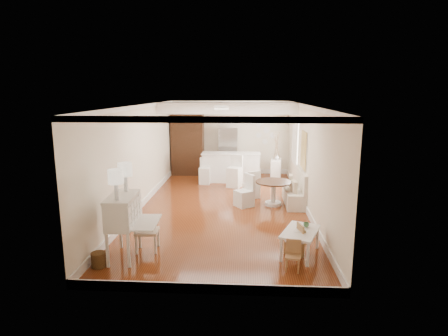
# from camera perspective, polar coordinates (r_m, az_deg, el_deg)

# --- Properties ---
(room) EXTENTS (9.00, 9.04, 2.82)m
(room) POSITION_cam_1_polar(r_m,az_deg,el_deg) (10.27, 0.14, 5.08)
(room) COLOR brown
(room) RESTS_ON ground
(secretary_bureau) EXTENTS (1.02, 1.03, 1.24)m
(secretary_bureau) POSITION_cam_1_polar(r_m,az_deg,el_deg) (7.47, -15.06, -8.62)
(secretary_bureau) COLOR silver
(secretary_bureau) RESTS_ON ground
(gustavian_armchair) EXTENTS (0.52, 0.52, 0.83)m
(gustavian_armchair) POSITION_cam_1_polar(r_m,az_deg,el_deg) (7.74, -11.66, -9.31)
(gustavian_armchair) COLOR silver
(gustavian_armchair) RESTS_ON ground
(wicker_basket) EXTENTS (0.35, 0.35, 0.27)m
(wicker_basket) POSITION_cam_1_polar(r_m,az_deg,el_deg) (7.39, -18.56, -13.10)
(wicker_basket) COLOR #513519
(wicker_basket) RESTS_ON ground
(kids_table) EXTENTS (0.92, 1.15, 0.50)m
(kids_table) POSITION_cam_1_polar(r_m,az_deg,el_deg) (7.60, 11.51, -11.08)
(kids_table) COLOR silver
(kids_table) RESTS_ON ground
(kids_chair_a) EXTENTS (0.31, 0.31, 0.56)m
(kids_chair_a) POSITION_cam_1_polar(r_m,az_deg,el_deg) (7.55, 11.05, -10.98)
(kids_chair_a) COLOR #AC874E
(kids_chair_a) RESTS_ON ground
(kids_chair_b) EXTENTS (0.38, 0.38, 0.65)m
(kids_chair_b) POSITION_cam_1_polar(r_m,az_deg,el_deg) (7.49, 10.52, -10.76)
(kids_chair_b) COLOR #AE844F
(kids_chair_b) RESTS_ON ground
(kids_chair_c) EXTENTS (0.31, 0.31, 0.56)m
(kids_chair_c) POSITION_cam_1_polar(r_m,az_deg,el_deg) (6.94, 10.46, -13.03)
(kids_chair_c) COLOR #A07349
(kids_chair_c) RESTS_ON ground
(banquette) EXTENTS (0.52, 1.60, 0.98)m
(banquette) POSITION_cam_1_polar(r_m,az_deg,el_deg) (10.79, 10.60, -2.86)
(banquette) COLOR silver
(banquette) RESTS_ON ground
(dining_table) EXTENTS (1.27, 1.27, 0.69)m
(dining_table) POSITION_cam_1_polar(r_m,az_deg,el_deg) (10.61, 7.54, -3.83)
(dining_table) COLOR #3F2314
(dining_table) RESTS_ON ground
(slip_chair_near) EXTENTS (0.61, 0.60, 0.90)m
(slip_chair_near) POSITION_cam_1_polar(r_m,az_deg,el_deg) (10.40, 3.08, -3.47)
(slip_chair_near) COLOR silver
(slip_chair_near) RESTS_ON ground
(slip_chair_far) EXTENTS (0.55, 0.56, 0.84)m
(slip_chair_far) POSITION_cam_1_polar(r_m,az_deg,el_deg) (11.27, 4.19, -2.43)
(slip_chair_far) COLOR white
(slip_chair_far) RESTS_ON ground
(breakfast_counter) EXTENTS (2.05, 0.65, 1.03)m
(breakfast_counter) POSITION_cam_1_polar(r_m,az_deg,el_deg) (13.24, 1.07, 0.13)
(breakfast_counter) COLOR white
(breakfast_counter) RESTS_ON ground
(bar_stool_left) EXTENTS (0.37, 0.37, 0.90)m
(bar_stool_left) POSITION_cam_1_polar(r_m,az_deg,el_deg) (12.92, -2.97, -0.47)
(bar_stool_left) COLOR white
(bar_stool_left) RESTS_ON ground
(bar_stool_right) EXTENTS (0.55, 0.55, 1.07)m
(bar_stool_right) POSITION_cam_1_polar(r_m,az_deg,el_deg) (12.47, 1.62, -0.51)
(bar_stool_right) COLOR white
(bar_stool_right) RESTS_ON ground
(pantry_cabinet) EXTENTS (1.20, 0.60, 2.30)m
(pantry_cabinet) POSITION_cam_1_polar(r_m,az_deg,el_deg) (14.36, -5.56, 3.54)
(pantry_cabinet) COLOR #381E11
(pantry_cabinet) RESTS_ON ground
(fridge) EXTENTS (0.75, 0.65, 1.80)m
(fridge) POSITION_cam_1_polar(r_m,az_deg,el_deg) (14.20, 2.05, 2.48)
(fridge) COLOR silver
(fridge) RESTS_ON ground
(sideboard) EXTENTS (0.44, 0.82, 0.75)m
(sideboard) POSITION_cam_1_polar(r_m,az_deg,el_deg) (13.66, 7.92, -0.23)
(sideboard) COLOR beige
(sideboard) RESTS_ON ground
(pencil_cup) EXTENTS (0.14, 0.14, 0.09)m
(pencil_cup) POSITION_cam_1_polar(r_m,az_deg,el_deg) (7.70, 12.42, -8.45)
(pencil_cup) COLOR #528D59
(pencil_cup) RESTS_ON kids_table
(branch_vase) EXTENTS (0.21, 0.21, 0.17)m
(branch_vase) POSITION_cam_1_polar(r_m,az_deg,el_deg) (13.54, 8.10, 1.64)
(branch_vase) COLOR silver
(branch_vase) RESTS_ON sideboard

